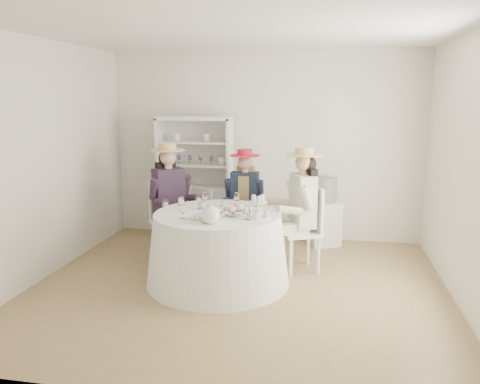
# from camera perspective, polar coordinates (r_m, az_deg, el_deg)

# --- Properties ---
(ground) EXTENTS (4.50, 4.50, 0.00)m
(ground) POSITION_cam_1_polar(r_m,az_deg,el_deg) (5.25, -0.21, -11.53)
(ground) COLOR olive
(ground) RESTS_ON ground
(ceiling) EXTENTS (4.50, 4.50, 0.00)m
(ceiling) POSITION_cam_1_polar(r_m,az_deg,el_deg) (4.87, -0.23, 19.14)
(ceiling) COLOR white
(ceiling) RESTS_ON wall_back
(wall_back) EXTENTS (4.50, 0.00, 4.50)m
(wall_back) POSITION_cam_1_polar(r_m,az_deg,el_deg) (6.84, 2.95, 5.58)
(wall_back) COLOR silver
(wall_back) RESTS_ON ground
(wall_front) EXTENTS (4.50, 0.00, 4.50)m
(wall_front) POSITION_cam_1_polar(r_m,az_deg,el_deg) (2.97, -7.50, -2.24)
(wall_front) COLOR silver
(wall_front) RESTS_ON ground
(wall_left) EXTENTS (0.00, 4.50, 4.50)m
(wall_left) POSITION_cam_1_polar(r_m,az_deg,el_deg) (5.74, -22.90, 3.57)
(wall_left) COLOR silver
(wall_left) RESTS_ON ground
(wall_right) EXTENTS (0.00, 4.50, 4.50)m
(wall_right) POSITION_cam_1_polar(r_m,az_deg,el_deg) (4.98, 26.16, 2.21)
(wall_right) COLOR silver
(wall_right) RESTS_ON ground
(tea_table) EXTENTS (1.60, 1.60, 0.80)m
(tea_table) POSITION_cam_1_polar(r_m,az_deg,el_deg) (5.26, -2.72, -6.84)
(tea_table) COLOR white
(tea_table) RESTS_ON ground
(hutch) EXTENTS (1.08, 0.45, 1.79)m
(hutch) POSITION_cam_1_polar(r_m,az_deg,el_deg) (6.82, -5.36, -0.55)
(hutch) COLOR silver
(hutch) RESTS_ON ground
(side_table) EXTENTS (0.52, 0.52, 0.62)m
(side_table) POSITION_cam_1_polar(r_m,az_deg,el_deg) (6.72, 10.15, -3.71)
(side_table) COLOR silver
(side_table) RESTS_ON ground
(hatbox) EXTENTS (0.38, 0.38, 0.33)m
(hatbox) POSITION_cam_1_polar(r_m,az_deg,el_deg) (6.61, 10.29, 0.28)
(hatbox) COLOR black
(hatbox) RESTS_ON side_table
(guest_left) EXTENTS (0.63, 0.63, 1.49)m
(guest_left) POSITION_cam_1_polar(r_m,az_deg,el_deg) (5.98, -8.53, -0.33)
(guest_left) COLOR silver
(guest_left) RESTS_ON ground
(guest_mid) EXTENTS (0.50, 0.53, 1.40)m
(guest_mid) POSITION_cam_1_polar(r_m,az_deg,el_deg) (6.10, 0.56, -0.45)
(guest_mid) COLOR silver
(guest_mid) RESTS_ON ground
(guest_right) EXTENTS (0.62, 0.57, 1.49)m
(guest_right) POSITION_cam_1_polar(r_m,az_deg,el_deg) (5.52, 7.42, -1.30)
(guest_right) COLOR silver
(guest_right) RESTS_ON ground
(spare_chair) EXTENTS (0.48, 0.48, 0.87)m
(spare_chair) POSITION_cam_1_polar(r_m,az_deg,el_deg) (6.39, -4.05, -2.91)
(spare_chair) COLOR silver
(spare_chair) RESTS_ON ground
(teacup_a) EXTENTS (0.12, 0.12, 0.08)m
(teacup_a) POSITION_cam_1_polar(r_m,az_deg,el_deg) (5.32, -4.67, -1.69)
(teacup_a) COLOR white
(teacup_a) RESTS_ON tea_table
(teacup_b) EXTENTS (0.09, 0.09, 0.06)m
(teacup_b) POSITION_cam_1_polar(r_m,az_deg,el_deg) (5.43, -2.06, -1.47)
(teacup_b) COLOR white
(teacup_b) RESTS_ON tea_table
(teacup_c) EXTENTS (0.09, 0.09, 0.06)m
(teacup_c) POSITION_cam_1_polar(r_m,az_deg,el_deg) (5.24, -0.19, -1.95)
(teacup_c) COLOR white
(teacup_c) RESTS_ON tea_table
(flower_bowl) EXTENTS (0.29, 0.29, 0.06)m
(flower_bowl) POSITION_cam_1_polar(r_m,az_deg,el_deg) (5.03, -0.88, -2.56)
(flower_bowl) COLOR white
(flower_bowl) RESTS_ON tea_table
(flower_arrangement) EXTENTS (0.19, 0.19, 0.07)m
(flower_arrangement) POSITION_cam_1_polar(r_m,az_deg,el_deg) (5.00, -0.99, -1.91)
(flower_arrangement) COLOR #D56A9F
(flower_arrangement) RESTS_ON tea_table
(table_teapot) EXTENTS (0.27, 0.19, 0.20)m
(table_teapot) POSITION_cam_1_polar(r_m,az_deg,el_deg) (4.72, -3.54, -2.82)
(table_teapot) COLOR white
(table_teapot) RESTS_ON tea_table
(sandwich_plate) EXTENTS (0.26, 0.26, 0.06)m
(sandwich_plate) POSITION_cam_1_polar(r_m,az_deg,el_deg) (4.85, -5.23, -3.30)
(sandwich_plate) COLOR white
(sandwich_plate) RESTS_ON tea_table
(cupcake_stand) EXTENTS (0.26, 0.26, 0.24)m
(cupcake_stand) POSITION_cam_1_polar(r_m,az_deg,el_deg) (4.92, 2.21, -2.17)
(cupcake_stand) COLOR white
(cupcake_stand) RESTS_ON tea_table
(stemware_set) EXTENTS (0.91, 0.91, 0.15)m
(stemware_set) POSITION_cam_1_polar(r_m,az_deg,el_deg) (5.13, -2.78, -1.75)
(stemware_set) COLOR white
(stemware_set) RESTS_ON tea_table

